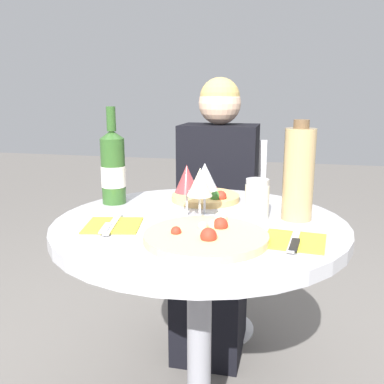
{
  "coord_description": "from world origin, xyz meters",
  "views": [
    {
      "loc": [
        0.25,
        -1.17,
        1.14
      ],
      "look_at": [
        -0.01,
        -0.07,
        0.87
      ],
      "focal_mm": 40.0,
      "sensor_mm": 36.0,
      "label": 1
    }
  ],
  "objects": [
    {
      "name": "wine_glass_front_right",
      "position": [
        0.0,
        0.0,
        0.88
      ],
      "size": [
        0.07,
        0.07,
        0.15
      ],
      "color": "silver",
      "rests_on": "dining_table"
    },
    {
      "name": "pizza_large",
      "position": [
        0.05,
        -0.17,
        0.78
      ],
      "size": [
        0.31,
        0.31,
        0.05
      ],
      "color": "#E5C17F",
      "rests_on": "dining_table"
    },
    {
      "name": "pizza_small_far",
      "position": [
        -0.03,
        0.24,
        0.78
      ],
      "size": [
        0.23,
        0.23,
        0.05
      ],
      "color": "#DBB26B",
      "rests_on": "dining_table"
    },
    {
      "name": "sugar_shaker",
      "position": [
        0.16,
        0.06,
        0.83
      ],
      "size": [
        0.07,
        0.07,
        0.12
      ],
      "color": "silver",
      "rests_on": "dining_table"
    },
    {
      "name": "wine_bottle",
      "position": [
        -0.32,
        0.13,
        0.89
      ],
      "size": [
        0.08,
        0.08,
        0.32
      ],
      "color": "#2D5623",
      "rests_on": "dining_table"
    },
    {
      "name": "wine_glass_back_right",
      "position": [
        0.0,
        0.07,
        0.89
      ],
      "size": [
        0.08,
        0.08,
        0.16
      ],
      "color": "silver",
      "rests_on": "dining_table"
    },
    {
      "name": "dining_table",
      "position": [
        0.0,
        0.0,
        0.61
      ],
      "size": [
        0.85,
        0.85,
        0.77
      ],
      "color": "gray",
      "rests_on": "ground_plane"
    },
    {
      "name": "seated_diner",
      "position": [
        -0.06,
        0.63,
        0.54
      ],
      "size": [
        0.34,
        0.47,
        1.2
      ],
      "rotation": [
        0.0,
        0.0,
        3.14
      ],
      "color": "black",
      "rests_on": "ground_plane"
    },
    {
      "name": "tall_carafe",
      "position": [
        0.27,
        0.08,
        0.91
      ],
      "size": [
        0.09,
        0.09,
        0.29
      ],
      "color": "tan",
      "rests_on": "dining_table"
    },
    {
      "name": "wine_glass_center",
      "position": [
        -0.05,
        0.04,
        0.88
      ],
      "size": [
        0.07,
        0.07,
        0.16
      ],
      "color": "silver",
      "rests_on": "dining_table"
    },
    {
      "name": "place_setting_right",
      "position": [
        0.27,
        -0.13,
        0.77
      ],
      "size": [
        0.16,
        0.19,
        0.01
      ],
      "color": "yellow",
      "rests_on": "dining_table"
    },
    {
      "name": "chair_behind_diner",
      "position": [
        -0.06,
        0.78,
        0.45
      ],
      "size": [
        0.4,
        0.4,
        0.91
      ],
      "rotation": [
        0.0,
        0.0,
        3.14
      ],
      "color": "silver",
      "rests_on": "ground_plane"
    },
    {
      "name": "place_setting_left",
      "position": [
        -0.23,
        -0.11,
        0.77
      ],
      "size": [
        0.18,
        0.19,
        0.01
      ],
      "color": "yellow",
      "rests_on": "dining_table"
    }
  ]
}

